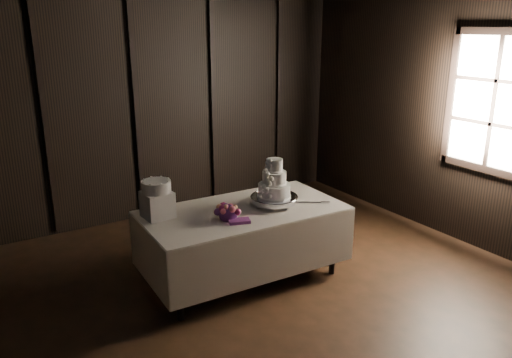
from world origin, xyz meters
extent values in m
cube|color=black|center=(0.00, 0.00, -0.02)|extent=(6.04, 7.04, 0.04)
cube|color=black|center=(0.00, 3.52, 1.50)|extent=(6.04, 0.04, 3.04)
cube|color=black|center=(2.97, 0.50, 1.70)|extent=(0.06, 1.16, 1.56)
cube|color=beige|center=(0.29, 1.29, 0.76)|extent=(2.01, 1.09, 0.01)
cube|color=white|center=(0.29, 1.29, 0.35)|extent=(1.85, 0.97, 0.71)
cylinder|color=silver|center=(0.62, 1.24, 0.81)|extent=(0.51, 0.51, 0.09)
cylinder|color=white|center=(0.62, 1.24, 0.92)|extent=(0.33, 0.33, 0.13)
cylinder|color=white|center=(0.62, 1.24, 1.05)|extent=(0.24, 0.24, 0.13)
cylinder|color=white|center=(0.62, 1.24, 1.18)|extent=(0.16, 0.16, 0.13)
cube|color=white|center=(-0.50, 1.54, 0.89)|extent=(0.28, 0.28, 0.25)
cylinder|color=white|center=(-0.50, 1.54, 1.06)|extent=(0.30, 0.30, 0.11)
cube|color=silver|center=(0.94, 1.10, 0.77)|extent=(0.32, 0.23, 0.01)
camera|label=1|loc=(-2.05, -2.70, 2.52)|focal=35.00mm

